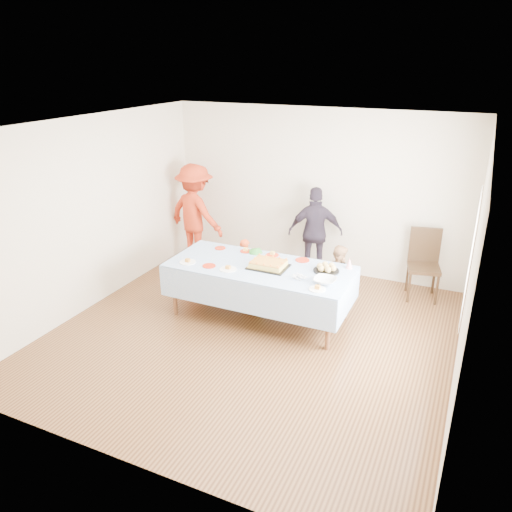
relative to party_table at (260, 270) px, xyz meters
The scene contains 22 objects.
ground 0.88m from the party_table, 77.09° to the right, with size 5.00×5.00×0.00m, color #432613.
room_walls 1.16m from the party_table, 70.99° to the right, with size 5.04×5.04×2.72m.
party_table is the anchor object (origin of this frame).
birthday_cake 0.16m from the party_table, ahead, with size 0.52×0.40×0.09m.
rolls_tray 0.91m from the party_table, 12.82° to the left, with size 0.34×0.34×0.10m.
punch_bowl 0.99m from the party_table, ahead, with size 0.28×0.28×0.07m, color silver.
party_hat 1.21m from the party_table, 20.62° to the left, with size 0.09×0.09×0.15m, color white.
fork_pile 0.64m from the party_table, 15.95° to the right, with size 0.24×0.18×0.07m, color white, non-canonical shape.
plate_red_far_a 0.88m from the party_table, 155.83° to the left, with size 0.16×0.16×0.01m, color red.
plate_red_far_b 0.57m from the party_table, 134.71° to the left, with size 0.17×0.17×0.01m, color red.
plate_red_far_c 0.43m from the party_table, 88.53° to the left, with size 0.18×0.18×0.01m, color red.
plate_red_far_d 0.63m from the party_table, 42.33° to the left, with size 0.20×0.20×0.01m, color red.
plate_red_near 0.69m from the party_table, 154.35° to the right, with size 0.18×0.18×0.01m, color red.
plate_white_left 1.00m from the party_table, 162.19° to the right, with size 0.23×0.23×0.01m, color white.
plate_white_mid 0.44m from the party_table, 138.59° to the right, with size 0.23×0.23×0.01m, color white.
plate_white_right 1.02m from the party_table, 22.14° to the right, with size 0.21×0.21×0.01m, color white.
dining_chair 2.57m from the party_table, 40.13° to the left, with size 0.55×0.55×1.06m.
toddler_left 0.97m from the party_table, 128.24° to the left, with size 0.31×0.20×0.84m, color #CC4119.
toddler_mid 0.57m from the party_table, 120.81° to the left, with size 0.42×0.27×0.85m, color #2C802A.
toddler_right 1.21m from the party_table, 40.80° to the left, with size 0.46×0.36×0.95m, color tan.
adult_left 2.39m from the party_table, 142.13° to the left, with size 1.12×0.65×1.74m, color #B73016.
adult_right 1.73m from the party_table, 82.39° to the left, with size 0.88×0.37×1.50m, color #302736.
Camera 1 is at (2.43, -5.20, 3.43)m, focal length 35.00 mm.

